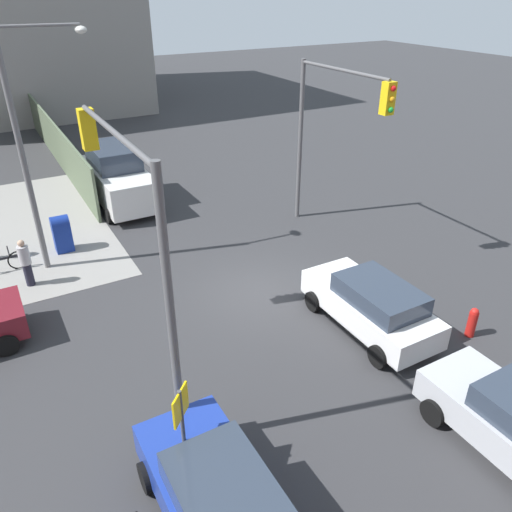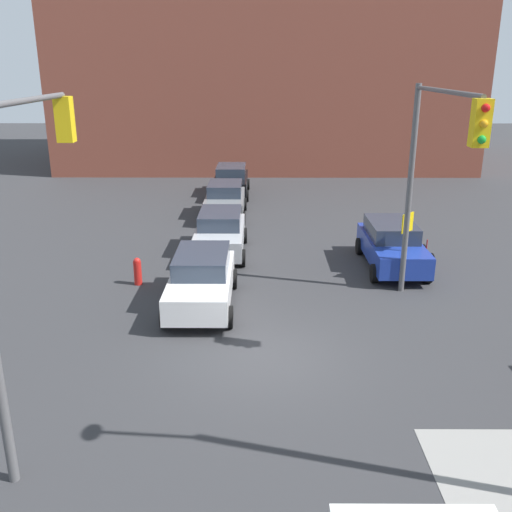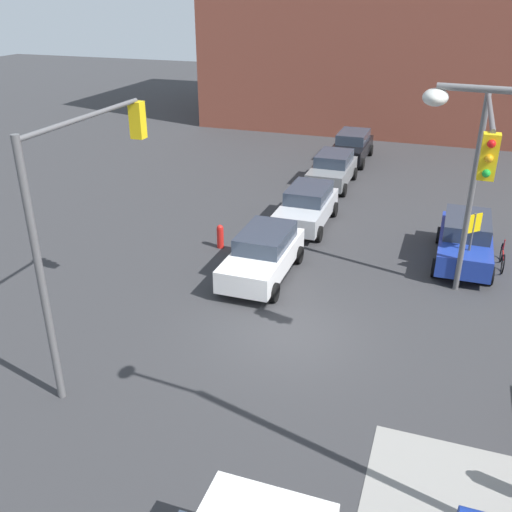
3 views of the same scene
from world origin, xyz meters
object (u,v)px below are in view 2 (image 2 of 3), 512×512
at_px(coupe_gray, 225,200).
at_px(sedan_white, 202,279).
at_px(fire_hydrant, 138,271).
at_px(hatchback_black, 231,180).
at_px(traffic_signal_nw_corner, 433,159).
at_px(coupe_silver, 220,232).
at_px(bicycle_at_crosswalk, 428,258).
at_px(sedan_blue, 392,244).
at_px(traffic_signal_se_corner, 23,203).

relative_size(coupe_gray, sedan_white, 0.94).
height_order(fire_hydrant, hatchback_black, hatchback_black).
bearing_deg(traffic_signal_nw_corner, sedan_white, -97.71).
distance_m(coupe_silver, bicycle_at_crosswalk, 7.83).
bearing_deg(fire_hydrant, bicycle_at_crosswalk, 100.03).
xyz_separation_m(coupe_gray, sedan_white, (10.65, -0.10, 0.00)).
xyz_separation_m(coupe_silver, hatchback_black, (-10.45, -0.06, 0.00)).
relative_size(traffic_signal_nw_corner, sedan_blue, 1.45).
relative_size(traffic_signal_nw_corner, fire_hydrant, 6.91).
height_order(traffic_signal_se_corner, hatchback_black, traffic_signal_se_corner).
height_order(hatchback_black, sedan_blue, same).
bearing_deg(traffic_signal_se_corner, coupe_gray, 170.68).
xyz_separation_m(fire_hydrant, hatchback_black, (-13.81, 2.48, 0.36)).
bearing_deg(coupe_gray, hatchback_black, 179.20).
height_order(fire_hydrant, coupe_silver, coupe_silver).
distance_m(coupe_silver, sedan_white, 5.07).
bearing_deg(bicycle_at_crosswalk, sedan_white, -65.97).
xyz_separation_m(hatchback_black, sedan_white, (15.52, -0.17, -0.00)).
distance_m(traffic_signal_nw_corner, coupe_silver, 9.35).
distance_m(coupe_gray, sedan_white, 10.65).
bearing_deg(traffic_signal_se_corner, traffic_signal_nw_corner, 119.12).
xyz_separation_m(fire_hydrant, bicycle_at_crosswalk, (-1.80, 10.20, -0.14)).
distance_m(traffic_signal_nw_corner, bicycle_at_crosswalk, 6.31).
xyz_separation_m(traffic_signal_se_corner, sedan_blue, (-9.44, 9.16, -3.76)).
xyz_separation_m(fire_hydrant, coupe_gray, (-8.94, 2.41, 0.36)).
xyz_separation_m(traffic_signal_se_corner, fire_hydrant, (-7.59, 0.30, -4.12)).
xyz_separation_m(coupe_gray, sedan_blue, (7.10, 6.44, 0.00)).
height_order(coupe_gray, bicycle_at_crosswalk, coupe_gray).
relative_size(hatchback_black, sedan_blue, 1.00).
distance_m(hatchback_black, bicycle_at_crosswalk, 14.28).
height_order(coupe_silver, bicycle_at_crosswalk, coupe_silver).
height_order(coupe_gray, sedan_blue, same).
height_order(traffic_signal_se_corner, coupe_silver, traffic_signal_se_corner).
distance_m(coupe_gray, sedan_blue, 9.59).
bearing_deg(traffic_signal_nw_corner, bicycle_at_crosswalk, 161.10).
height_order(sedan_blue, bicycle_at_crosswalk, sedan_blue).
bearing_deg(coupe_gray, sedan_white, -0.53).
distance_m(traffic_signal_se_corner, hatchback_black, 21.90).
bearing_deg(hatchback_black, coupe_silver, 0.35).
bearing_deg(sedan_white, bicycle_at_crosswalk, 114.03).
height_order(traffic_signal_se_corner, bicycle_at_crosswalk, traffic_signal_se_corner).
bearing_deg(fire_hydrant, hatchback_black, 169.81).
bearing_deg(coupe_silver, sedan_blue, 76.55).
relative_size(sedan_white, sedan_blue, 0.98).
bearing_deg(bicycle_at_crosswalk, sedan_blue, -91.76).
relative_size(traffic_signal_nw_corner, coupe_gray, 1.58).
relative_size(coupe_silver, sedan_white, 0.97).
bearing_deg(fire_hydrant, traffic_signal_se_corner, -2.26).
distance_m(fire_hydrant, coupe_gray, 9.27).
bearing_deg(traffic_signal_se_corner, hatchback_black, 172.59).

